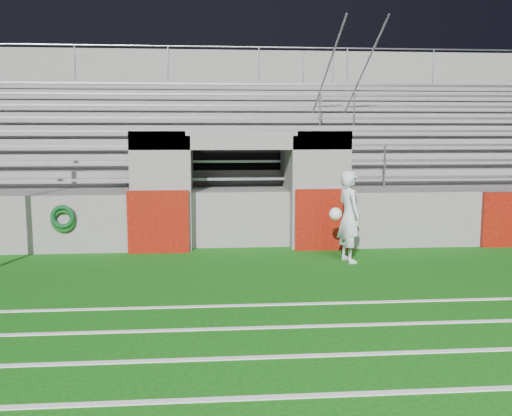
{
  "coord_description": "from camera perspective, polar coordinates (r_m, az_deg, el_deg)",
  "views": [
    {
      "loc": [
        -0.73,
        -9.23,
        2.56
      ],
      "look_at": [
        0.2,
        1.8,
        1.1
      ],
      "focal_mm": 40.0,
      "sensor_mm": 36.0,
      "label": 1
    }
  ],
  "objects": [
    {
      "name": "ground",
      "position": [
        9.6,
        -0.29,
        -7.95
      ],
      "size": [
        90.0,
        90.0,
        0.0
      ],
      "primitive_type": "plane",
      "color": "#10520D",
      "rests_on": "ground"
    },
    {
      "name": "stadium_structure",
      "position": [
        17.24,
        -2.39,
        3.96
      ],
      "size": [
        26.0,
        8.48,
        5.42
      ],
      "color": "slate",
      "rests_on": "ground"
    },
    {
      "name": "goalkeeper_with_ball",
      "position": [
        11.46,
        9.27,
        -0.82
      ],
      "size": [
        0.75,
        0.75,
        1.83
      ],
      "color": "silver",
      "rests_on": "ground"
    },
    {
      "name": "hose_coil",
      "position": [
        12.66,
        -18.74,
        -1.04
      ],
      "size": [
        0.51,
        0.15,
        0.61
      ],
      "color": "#0E4611",
      "rests_on": "ground"
    }
  ]
}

